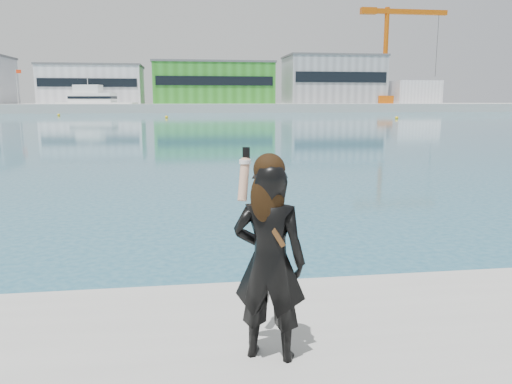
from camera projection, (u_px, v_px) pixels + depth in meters
The scene contains 13 objects.
far_quay at pixel (182, 107), 130.92m from camera, with size 320.00×40.00×2.00m, color #9E9E99.
warehouse_white at pixel (93, 84), 124.81m from camera, with size 24.48×15.35×9.50m.
warehouse_green at pixel (213, 83), 128.95m from camera, with size 30.60×16.36×10.50m.
warehouse_grey_right at pixel (333, 80), 133.28m from camera, with size 25.50×15.35×12.50m.
ancillary_shed at pixel (413, 92), 135.05m from camera, with size 12.00×10.00×6.00m, color silver.
dock_crane at pixel (390, 52), 128.10m from camera, with size 23.00×4.00×24.00m.
flagpole_left at pixel (17, 84), 115.82m from camera, with size 1.28×0.16×8.00m.
flagpole_right at pixel (271, 85), 124.28m from camera, with size 1.28×0.16×8.00m.
motor_yacht at pixel (95, 103), 114.34m from camera, with size 18.36×8.62×8.27m.
buoy_near at pixel (397, 119), 75.99m from camera, with size 0.50×0.50×0.50m, color yellow.
buoy_far at pixel (59, 116), 91.52m from camera, with size 0.50×0.50×0.50m, color yellow.
buoy_extra at pixel (167, 118), 79.51m from camera, with size 0.50×0.50×0.50m, color yellow.
woman at pixel (269, 256), 3.74m from camera, with size 0.65×0.54×1.61m.
Camera 1 is at (0.11, -4.19, 2.76)m, focal length 35.00 mm.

